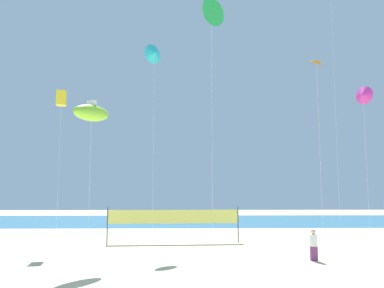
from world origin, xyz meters
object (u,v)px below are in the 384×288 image
(kite_magenta_delta, at_px, (363,95))
(kite_cyan_delta, at_px, (154,54))
(volleyball_net, at_px, (174,218))
(kite_yellow_box, at_px, (61,98))
(beachgoer_white_shirt, at_px, (314,244))
(kite_lime_inflatable, at_px, (92,113))
(kite_orange_diamond, at_px, (317,64))
(kite_green_delta, at_px, (211,13))

(kite_magenta_delta, bearing_deg, kite_cyan_delta, 162.84)
(volleyball_net, distance_m, kite_cyan_delta, 11.32)
(kite_cyan_delta, relative_size, kite_yellow_box, 1.36)
(beachgoer_white_shirt, relative_size, kite_cyan_delta, 0.11)
(kite_lime_inflatable, distance_m, kite_orange_diamond, 11.44)
(beachgoer_white_shirt, xyz_separation_m, volleyball_net, (-7.12, 7.08, 0.81))
(kite_green_delta, height_order, kite_magenta_delta, kite_green_delta)
(kite_magenta_delta, xyz_separation_m, kite_yellow_box, (-18.61, 2.95, 0.38))
(beachgoer_white_shirt, height_order, volleyball_net, volleyball_net)
(kite_green_delta, relative_size, kite_magenta_delta, 1.35)
(kite_orange_diamond, bearing_deg, beachgoer_white_shirt, 85.14)
(kite_magenta_delta, bearing_deg, kite_lime_inflatable, -170.40)
(volleyball_net, distance_m, kite_magenta_delta, 14.16)
(beachgoer_white_shirt, relative_size, kite_magenta_delta, 0.16)
(kite_yellow_box, bearing_deg, volleyball_net, 10.33)
(kite_cyan_delta, distance_m, kite_orange_diamond, 12.52)
(kite_cyan_delta, bearing_deg, kite_orange_diamond, -46.14)
(volleyball_net, distance_m, kite_green_delta, 13.58)
(kite_green_delta, bearing_deg, kite_magenta_delta, 23.09)
(kite_yellow_box, xyz_separation_m, kite_orange_diamond, (14.31, -7.72, -0.03))
(volleyball_net, xyz_separation_m, kite_green_delta, (2.01, -8.24, 10.60))
(kite_lime_inflatable, bearing_deg, kite_green_delta, -12.45)
(beachgoer_white_shirt, bearing_deg, kite_yellow_box, 65.35)
(kite_green_delta, relative_size, kite_lime_inflatable, 1.60)
(volleyball_net, relative_size, kite_lime_inflatable, 1.09)
(kite_green_delta, bearing_deg, beachgoer_white_shirt, 12.74)
(kite_green_delta, relative_size, kite_orange_diamond, 1.33)
(volleyball_net, height_order, kite_magenta_delta, kite_magenta_delta)
(kite_lime_inflatable, height_order, kite_yellow_box, kite_yellow_box)
(kite_green_delta, height_order, kite_cyan_delta, kite_cyan_delta)
(kite_lime_inflatable, xyz_separation_m, kite_orange_diamond, (11.05, -2.17, 2.00))
(beachgoer_white_shirt, height_order, kite_lime_inflatable, kite_lime_inflatable)
(kite_cyan_delta, height_order, kite_yellow_box, kite_cyan_delta)
(kite_green_delta, height_order, kite_lime_inflatable, kite_green_delta)
(kite_yellow_box, bearing_deg, kite_lime_inflatable, -59.60)
(kite_orange_diamond, bearing_deg, volleyball_net, 127.49)
(volleyball_net, relative_size, kite_green_delta, 0.68)
(beachgoer_white_shirt, distance_m, volleyball_net, 10.08)
(kite_green_delta, height_order, kite_yellow_box, kite_green_delta)
(volleyball_net, xyz_separation_m, kite_lime_inflatable, (-4.10, -6.89, 5.78))
(beachgoer_white_shirt, distance_m, kite_lime_inflatable, 13.01)
(volleyball_net, height_order, kite_yellow_box, kite_yellow_box)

